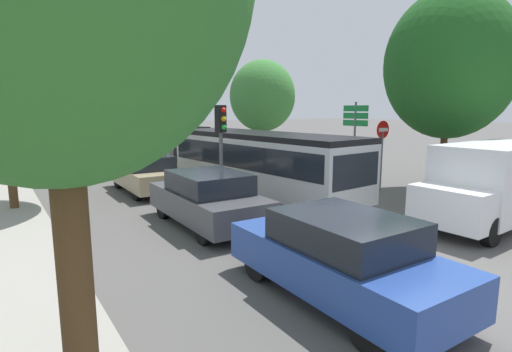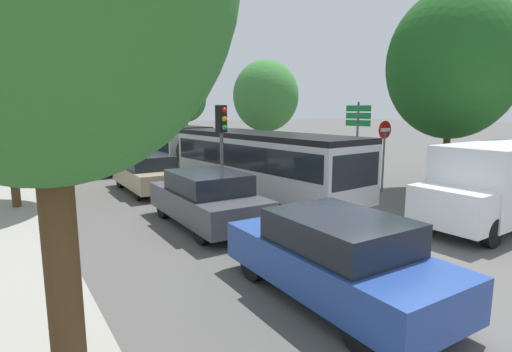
# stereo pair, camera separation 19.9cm
# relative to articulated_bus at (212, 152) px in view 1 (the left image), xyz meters

# --- Properties ---
(ground_plane) EXTENTS (200.00, 200.00, 0.00)m
(ground_plane) POSITION_rel_articulated_bus_xyz_m (-1.65, -11.62, -1.38)
(ground_plane) COLOR #565451
(articulated_bus) EXTENTS (3.74, 16.21, 2.39)m
(articulated_bus) POSITION_rel_articulated_bus_xyz_m (0.00, 0.00, 0.00)
(articulated_bus) COLOR silver
(articulated_bus) RESTS_ON ground
(city_bus_rear) EXTENTS (3.07, 11.79, 2.52)m
(city_bus_rear) POSITION_rel_articulated_bus_xyz_m (-3.38, 23.55, 0.08)
(city_bus_rear) COLOR silver
(city_bus_rear) RESTS_ON ground
(queued_car_blue) EXTENTS (1.92, 4.39, 1.51)m
(queued_car_blue) POSITION_rel_articulated_bus_xyz_m (-3.46, -11.35, -0.61)
(queued_car_blue) COLOR #284799
(queued_car_blue) RESTS_ON ground
(queued_car_graphite) EXTENTS (1.96, 4.46, 1.54)m
(queued_car_graphite) POSITION_rel_articulated_bus_xyz_m (-3.32, -6.10, -0.60)
(queued_car_graphite) COLOR #47474C
(queued_car_graphite) RESTS_ON ground
(queued_car_tan) EXTENTS (1.88, 4.29, 1.48)m
(queued_car_tan) POSITION_rel_articulated_bus_xyz_m (-3.23, -0.54, -0.63)
(queued_car_tan) COLOR tan
(queued_car_tan) RESTS_ON ground
(queued_car_silver) EXTENTS (1.90, 4.33, 1.50)m
(queued_car_silver) POSITION_rel_articulated_bus_xyz_m (-3.43, 5.44, -0.62)
(queued_car_silver) COLOR #B7BABF
(queued_car_silver) RESTS_ON ground
(queued_car_white) EXTENTS (1.90, 4.34, 1.50)m
(queued_car_white) POSITION_rel_articulated_bus_xyz_m (-3.53, 10.77, -0.62)
(queued_car_white) COLOR white
(queued_car_white) RESTS_ON ground
(white_van) EXTENTS (5.06, 2.14, 2.31)m
(white_van) POSITION_rel_articulated_bus_xyz_m (3.37, -10.55, -0.14)
(white_van) COLOR white
(white_van) RESTS_ON ground
(traffic_light) EXTENTS (0.37, 0.39, 3.40)m
(traffic_light) POSITION_rel_articulated_bus_xyz_m (-1.83, -4.21, 1.12)
(traffic_light) COLOR #56595E
(traffic_light) RESTS_ON ground
(no_entry_sign) EXTENTS (0.70, 0.08, 2.82)m
(no_entry_sign) POSITION_rel_articulated_bus_xyz_m (4.62, -5.66, 0.50)
(no_entry_sign) COLOR #56595E
(no_entry_sign) RESTS_ON ground
(direction_sign_post) EXTENTS (0.17, 1.40, 3.60)m
(direction_sign_post) POSITION_rel_articulated_bus_xyz_m (6.16, -2.82, 1.19)
(direction_sign_post) COLOR #56595E
(direction_sign_post) RESTS_ON ground
(tree_left_mid) EXTENTS (5.13, 5.13, 8.27)m
(tree_left_mid) POSITION_rel_articulated_bus_xyz_m (-7.75, -1.29, 3.82)
(tree_left_mid) COLOR #51381E
(tree_left_mid) RESTS_ON ground
(tree_right_near) EXTENTS (4.89, 4.89, 7.79)m
(tree_right_near) POSITION_rel_articulated_bus_xyz_m (6.58, -6.96, 3.43)
(tree_right_near) COLOR #51381E
(tree_right_near) RESTS_ON ground
(tree_right_mid) EXTENTS (4.05, 4.05, 6.27)m
(tree_right_mid) POSITION_rel_articulated_bus_xyz_m (6.05, 4.71, 2.69)
(tree_right_mid) COLOR #51381E
(tree_right_mid) RESTS_ON ground
(tree_right_far) EXTENTS (3.54, 3.54, 6.15)m
(tree_right_far) POSITION_rel_articulated_bus_xyz_m (5.89, 16.79, 2.77)
(tree_right_far) COLOR #51381E
(tree_right_far) RESTS_ON ground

